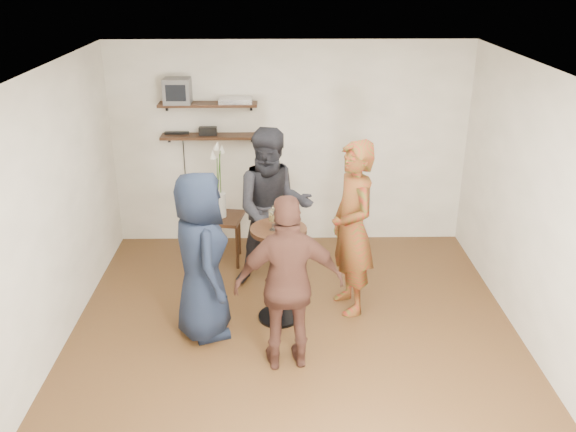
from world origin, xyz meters
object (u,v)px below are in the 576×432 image
object	(u,v)px
dvd_deck	(236,100)
person_plaid	(352,228)
radio	(208,131)
person_dark	(273,209)
person_navy	(201,257)
person_brown	(289,284)
crt_monitor	(178,91)
drinks_table	(279,261)
side_table	(221,224)

from	to	relation	value
dvd_deck	person_plaid	bearing A→B (deg)	-52.73
dvd_deck	radio	world-z (taller)	dvd_deck
person_dark	person_navy	xyz separation A→B (m)	(-0.69, -1.03, -0.07)
person_brown	dvd_deck	bearing A→B (deg)	-83.81
person_plaid	person_navy	distance (m)	1.57
crt_monitor	person_brown	xyz separation A→B (m)	(1.29, -2.65, -1.19)
person_brown	drinks_table	bearing A→B (deg)	-90.00
side_table	person_navy	world-z (taller)	person_navy
drinks_table	person_brown	distance (m)	0.80
dvd_deck	person_plaid	distance (m)	2.31
crt_monitor	side_table	bearing A→B (deg)	-47.21
person_dark	person_navy	size ratio (longest dim) A/B	1.08
dvd_deck	radio	xyz separation A→B (m)	(-0.35, 0.00, -0.38)
person_plaid	drinks_table	bearing A→B (deg)	-90.00
side_table	person_dark	size ratio (longest dim) A/B	0.33
person_brown	person_dark	bearing A→B (deg)	-91.16
crt_monitor	side_table	distance (m)	1.69
dvd_deck	person_dark	distance (m)	1.53
radio	person_navy	size ratio (longest dim) A/B	0.13
crt_monitor	radio	xyz separation A→B (m)	(0.34, 0.00, -0.50)
side_table	person_brown	world-z (taller)	person_brown
drinks_table	person_navy	size ratio (longest dim) A/B	0.61
person_brown	crt_monitor	bearing A→B (deg)	-70.53
crt_monitor	person_dark	world-z (taller)	crt_monitor
side_table	drinks_table	distance (m)	1.51
radio	drinks_table	world-z (taller)	radio
person_plaid	person_navy	size ratio (longest dim) A/B	1.10
dvd_deck	side_table	bearing A→B (deg)	-109.08
drinks_table	person_brown	world-z (taller)	person_brown
person_dark	person_brown	xyz separation A→B (m)	(0.15, -1.56, -0.09)
person_plaid	crt_monitor	bearing A→B (deg)	-145.55
crt_monitor	person_brown	distance (m)	3.18
drinks_table	person_plaid	distance (m)	0.83
person_navy	person_brown	bearing A→B (deg)	-140.95
crt_monitor	dvd_deck	xyz separation A→B (m)	(0.69, 0.00, -0.12)
side_table	person_dark	xyz separation A→B (m)	(0.64, -0.54, 0.41)
person_brown	radio	bearing A→B (deg)	-76.77
drinks_table	person_dark	bearing A→B (deg)	94.24
side_table	person_navy	bearing A→B (deg)	-91.64
dvd_deck	radio	size ratio (longest dim) A/B	1.82
person_plaid	person_dark	distance (m)	1.00
dvd_deck	person_plaid	world-z (taller)	dvd_deck
crt_monitor	person_navy	distance (m)	2.47
dvd_deck	person_plaid	size ratio (longest dim) A/B	0.22
dvd_deck	side_table	xyz separation A→B (m)	(-0.19, -0.55, -1.39)
side_table	person_plaid	world-z (taller)	person_plaid
crt_monitor	drinks_table	bearing A→B (deg)	-57.23
radio	person_plaid	distance (m)	2.40
person_navy	person_dark	bearing A→B (deg)	-52.11
person_navy	person_brown	distance (m)	0.99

